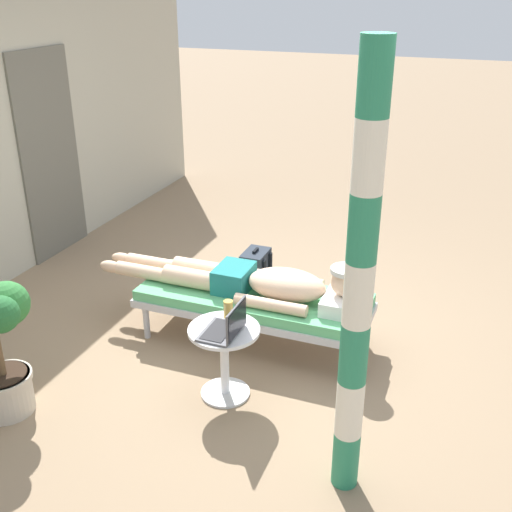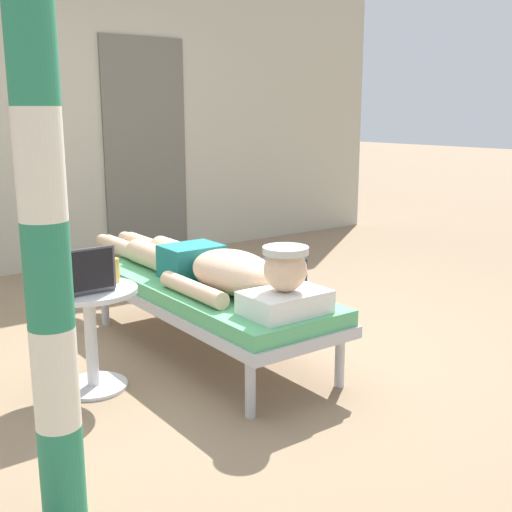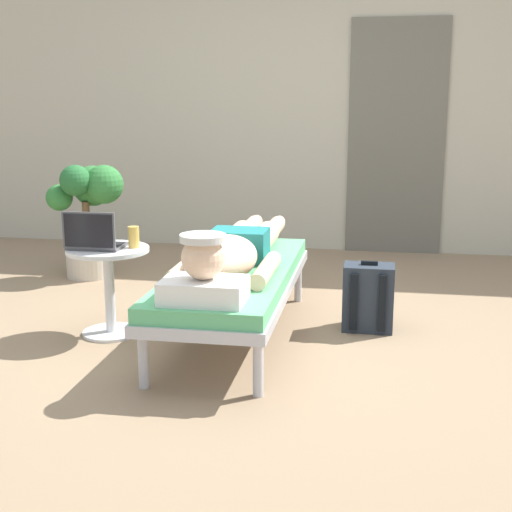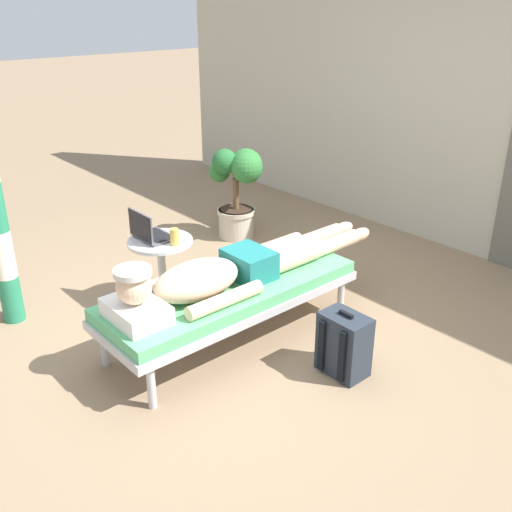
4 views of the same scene
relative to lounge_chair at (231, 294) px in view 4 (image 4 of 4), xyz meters
name	(u,v)px [view 4 (image 4 of 4)]	position (x,y,z in m)	size (l,w,h in m)	color
ground_plane	(227,337)	(-0.03, -0.02, -0.35)	(40.00, 40.00, 0.00)	#8C7256
house_wall_back	(465,98)	(0.00, 2.65, 1.00)	(7.60, 0.20, 2.70)	#B2AD99
lounge_chair	(231,294)	(0.00, 0.00, 0.00)	(0.66, 1.81, 0.42)	#B7B7BC
person_reclining	(226,272)	(0.00, -0.04, 0.17)	(0.53, 2.17, 0.33)	white
side_table	(161,261)	(-0.73, -0.07, 0.01)	(0.48, 0.48, 0.52)	silver
laptop	(149,232)	(-0.79, -0.12, 0.24)	(0.31, 0.24, 0.23)	#4C4C51
drink_glass	(175,237)	(-0.58, -0.04, 0.24)	(0.06, 0.06, 0.12)	gold
backpack	(344,345)	(0.76, 0.28, -0.15)	(0.30, 0.26, 0.42)	#262D38
potted_plant	(239,185)	(-1.39, 1.22, 0.18)	(0.59, 0.49, 0.88)	#BFB29E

